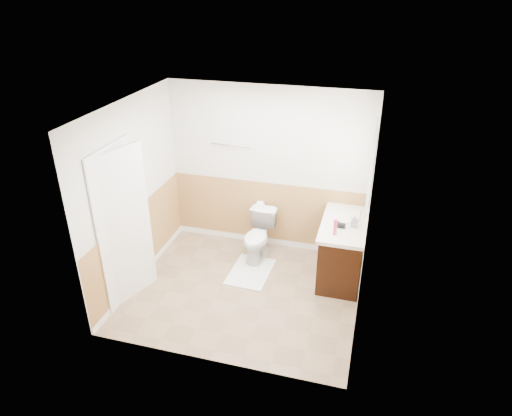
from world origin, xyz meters
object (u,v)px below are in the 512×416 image
(bath_mat, at_px, (251,272))
(soap_dispenser, at_px, (354,221))
(lotion_bottle, at_px, (335,227))
(toilet, at_px, (258,237))
(vanity_cabinet, at_px, (342,251))

(bath_mat, bearing_deg, soap_dispenser, 8.13)
(bath_mat, xyz_separation_m, soap_dispenser, (1.37, 0.20, 0.93))
(lotion_bottle, xyz_separation_m, soap_dispenser, (0.22, 0.26, -0.02))
(toilet, relative_size, bath_mat, 0.90)
(vanity_cabinet, bearing_deg, bath_mat, -167.73)
(toilet, relative_size, lotion_bottle, 3.26)
(toilet, height_order, bath_mat, toilet)
(bath_mat, distance_m, lotion_bottle, 1.49)
(lotion_bottle, bearing_deg, soap_dispenser, 50.26)
(vanity_cabinet, xyz_separation_m, lotion_bottle, (-0.10, -0.34, 0.56))
(bath_mat, xyz_separation_m, lotion_bottle, (1.15, -0.07, 0.95))
(toilet, bearing_deg, lotion_bottle, -20.64)
(vanity_cabinet, height_order, lotion_bottle, lotion_bottle)
(toilet, xyz_separation_m, bath_mat, (0.00, -0.41, -0.35))
(soap_dispenser, bearing_deg, vanity_cabinet, 147.71)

